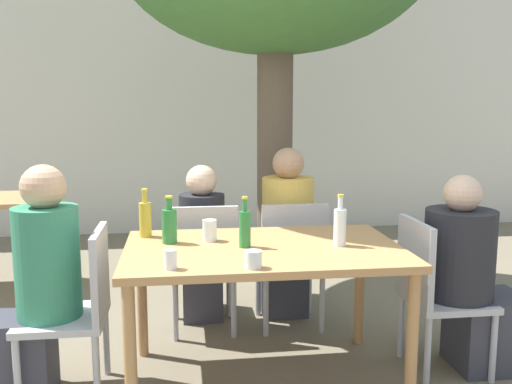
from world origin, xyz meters
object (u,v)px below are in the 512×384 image
Objects in this scene: patio_chair_2 at (203,261)px; green_bottle_3 at (245,228)px; drinking_glass_2 at (170,259)px; oil_cruet_0 at (145,218)px; person_seated_3 at (286,242)px; drinking_glass_1 at (253,259)px; patio_chair_3 at (292,258)px; patio_chair_0 at (79,303)px; person_seated_2 at (202,252)px; patio_chair_1 at (433,287)px; drinking_glass_0 at (210,230)px; water_bottle_2 at (340,226)px; person_seated_1 at (471,283)px; dining_table_front at (263,261)px; person_seated_0 at (33,295)px; green_bottle_1 at (169,225)px.

green_bottle_3 reaches higher than patio_chair_2.
oil_cruet_0 is at bearing 102.69° from drinking_glass_2.
drinking_glass_1 is at bearing 73.21° from person_seated_3.
patio_chair_2 is at bearing 0.00° from patio_chair_3.
patio_chair_0 and patio_chair_2 have the same top height.
patio_chair_3 is 0.79× the size of person_seated_2.
drinking_glass_0 is (-1.25, 0.16, 0.33)m from patio_chair_1.
person_seated_2 is at bearing 98.11° from drinking_glass_1.
person_seated_3 is 4.40× the size of oil_cruet_0.
water_bottle_2 is 0.96m from drinking_glass_2.
water_bottle_2 is at bearing 19.79° from drinking_glass_2.
person_seated_1 is 1.30m from person_seated_3.
drinking_glass_1 is (0.19, -1.10, 0.31)m from patio_chair_2.
dining_table_front is 1.21× the size of person_seated_0.
green_bottle_1 is (-0.20, -0.81, 0.38)m from person_seated_2.
patio_chair_0 is at bearing 36.41° from person_seated_3.
person_seated_1 is at bearing 154.71° from patio_chair_2.
patio_chair_2 is (0.68, 0.71, 0.00)m from patio_chair_0.
dining_table_front is at bearing 90.00° from patio_chair_0.
patio_chair_2 is at bearing 90.00° from person_seated_2.
water_bottle_2 is (0.71, -0.75, 0.38)m from patio_chair_2.
person_seated_2 is 1.27m from water_bottle_2.
patio_chair_0 is 0.60m from oil_cruet_0.
drinking_glass_0 is at bearing 100.06° from person_seated_0.
patio_chair_2 is at bearing 105.58° from green_bottle_3.
patio_chair_2 is 9.54× the size of drinking_glass_2.
drinking_glass_2 is (-1.69, -0.36, 0.30)m from person_seated_1.
person_seated_0 reaches higher than green_bottle_3.
person_seated_1 is at bearing -4.77° from green_bottle_1.
dining_table_front is 1.68× the size of patio_chair_1.
drinking_glass_1 is (1.10, -0.39, 0.26)m from person_seated_0.
patio_chair_1 is 3.14× the size of water_bottle_2.
person_seated_1 is at bearing 147.65° from person_seated_2.
person_seated_1 is (1.50, -0.71, 0.02)m from patio_chair_2.
person_seated_0 reaches higher than drinking_glass_1.
green_bottle_1 is (0.70, 0.14, 0.32)m from person_seated_0.
person_seated_3 reaches higher than drinking_glass_1.
oil_cruet_0 is at bearing 80.24° from person_seated_1.
patio_chair_2 is 0.72× the size of person_seated_3.
drinking_glass_2 is at bearing -111.68° from drinking_glass_0.
patio_chair_2 is 1.13m from drinking_glass_2.
dining_table_front is at bearing -2.04° from green_bottle_3.
patio_chair_1 is at bearing 133.66° from patio_chair_3.
patio_chair_1 is 0.72× the size of person_seated_0.
patio_chair_1 is at bearing 143.18° from person_seated_2.
oil_cruet_0 reaches higher than drinking_glass_0.
patio_chair_3 is (1.27, 0.71, 0.00)m from patio_chair_0.
person_seated_3 reaches higher than drinking_glass_2.
patio_chair_1 is 7.34× the size of drinking_glass_0.
person_seated_0 is 4.48× the size of green_bottle_3.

